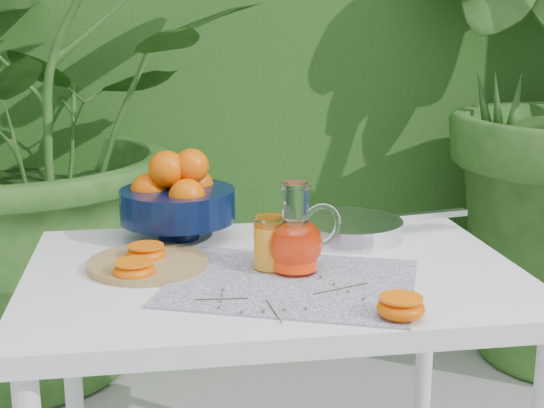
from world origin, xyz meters
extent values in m
cube|color=#1F4C15|center=(0.00, 2.20, 1.25)|extent=(8.00, 1.20, 2.50)
imported|color=#26541D|center=(-0.80, 1.30, 0.93)|extent=(2.31, 2.31, 1.87)
cube|color=white|center=(-0.14, 0.03, 0.73)|extent=(1.00, 0.70, 0.04)
cylinder|color=white|center=(-0.59, 0.33, 0.35)|extent=(0.04, 0.04, 0.71)
cylinder|color=white|center=(0.31, 0.33, 0.35)|extent=(0.04, 0.04, 0.71)
cube|color=#0C1248|center=(-0.12, -0.07, 0.75)|extent=(0.56, 0.50, 0.00)
cylinder|color=#9E7D47|center=(-0.39, 0.07, 0.76)|extent=(0.32, 0.32, 0.02)
cylinder|color=black|center=(-0.33, 0.27, 0.77)|extent=(0.12, 0.12, 0.04)
cylinder|color=black|center=(-0.33, 0.27, 0.83)|extent=(0.33, 0.33, 0.07)
sphere|color=#F55A02|center=(-0.39, 0.29, 0.86)|extent=(0.10, 0.10, 0.08)
sphere|color=#F55A02|center=(-0.28, 0.32, 0.86)|extent=(0.10, 0.10, 0.08)
sphere|color=#F55A02|center=(-0.31, 0.21, 0.86)|extent=(0.10, 0.10, 0.08)
sphere|color=#F55A02|center=(-0.35, 0.34, 0.86)|extent=(0.10, 0.10, 0.08)
sphere|color=#F55A02|center=(-0.35, 0.27, 0.91)|extent=(0.11, 0.11, 0.08)
sphere|color=#F55A02|center=(-0.29, 0.27, 0.92)|extent=(0.10, 0.10, 0.08)
cylinder|color=white|center=(-0.10, -0.01, 0.76)|extent=(0.11, 0.11, 0.01)
ellipsoid|color=white|center=(-0.10, -0.01, 0.81)|extent=(0.13, 0.13, 0.10)
cylinder|color=white|center=(-0.10, -0.01, 0.89)|extent=(0.06, 0.06, 0.07)
cylinder|color=white|center=(-0.10, -0.01, 0.93)|extent=(0.07, 0.07, 0.01)
torus|color=white|center=(-0.05, 0.00, 0.84)|extent=(0.09, 0.03, 0.09)
cylinder|color=red|center=(-0.10, -0.01, 0.80)|extent=(0.11, 0.11, 0.08)
cylinder|color=white|center=(-0.15, 0.01, 0.81)|extent=(0.09, 0.09, 0.11)
cylinder|color=#FFAD20|center=(-0.15, 0.01, 0.80)|extent=(0.08, 0.08, 0.09)
cylinder|color=orange|center=(-0.15, 0.01, 0.84)|extent=(0.07, 0.07, 0.00)
cylinder|color=silver|center=(0.07, 0.21, 0.77)|extent=(0.28, 0.28, 0.04)
cylinder|color=#B8B8BC|center=(0.07, 0.21, 0.79)|extent=(0.25, 0.25, 0.01)
cube|color=silver|center=(0.28, 0.24, 0.79)|extent=(0.18, 0.05, 0.01)
ellipsoid|color=#F55A02|center=(-0.42, -0.01, 0.77)|extent=(0.11, 0.11, 0.04)
cylinder|color=orange|center=(-0.42, -0.01, 0.79)|extent=(0.10, 0.10, 0.00)
ellipsoid|color=#F55A02|center=(-0.40, 0.10, 0.77)|extent=(0.11, 0.11, 0.04)
cylinder|color=orange|center=(-0.40, 0.10, 0.79)|extent=(0.10, 0.10, 0.00)
ellipsoid|color=#F55A02|center=(0.03, -0.27, 0.77)|extent=(0.11, 0.11, 0.04)
cylinder|color=orange|center=(0.03, -0.27, 0.79)|extent=(0.10, 0.10, 0.00)
cylinder|color=#4F3924|center=(-0.18, -0.22, 0.76)|extent=(0.01, 0.11, 0.00)
sphere|color=#466333|center=(-0.24, -0.22, 0.76)|extent=(0.01, 0.01, 0.01)
sphere|color=#466333|center=(-0.20, -0.22, 0.76)|extent=(0.01, 0.01, 0.01)
sphere|color=#466333|center=(-0.16, -0.22, 0.76)|extent=(0.01, 0.01, 0.01)
sphere|color=#466333|center=(-0.12, -0.22, 0.76)|extent=(0.01, 0.01, 0.01)
cylinder|color=#4F3924|center=(-0.04, -0.13, 0.76)|extent=(0.12, 0.05, 0.00)
sphere|color=#466333|center=(-0.06, -0.06, 0.76)|extent=(0.01, 0.01, 0.01)
sphere|color=#466333|center=(-0.05, -0.10, 0.76)|extent=(0.01, 0.01, 0.01)
sphere|color=#466333|center=(-0.03, -0.15, 0.76)|extent=(0.01, 0.01, 0.01)
sphere|color=#466333|center=(-0.01, -0.19, 0.76)|extent=(0.01, 0.01, 0.01)
cylinder|color=#4F3924|center=(-0.26, -0.15, 0.76)|extent=(0.10, 0.01, 0.00)
sphere|color=#466333|center=(-0.27, -0.19, 0.76)|extent=(0.01, 0.01, 0.01)
sphere|color=#466333|center=(-0.27, -0.16, 0.76)|extent=(0.01, 0.01, 0.01)
sphere|color=#466333|center=(-0.26, -0.13, 0.76)|extent=(0.01, 0.01, 0.01)
sphere|color=#466333|center=(-0.26, -0.10, 0.76)|extent=(0.01, 0.01, 0.01)
camera|label=1|loc=(-0.37, -1.42, 1.25)|focal=50.00mm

